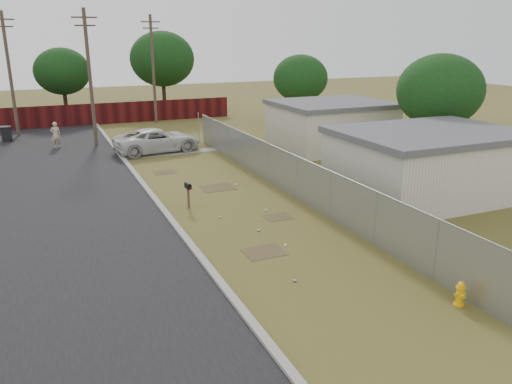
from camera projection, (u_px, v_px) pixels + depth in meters
name	position (u px, v px, depth m)	size (l,w,h in m)	color
ground	(234.00, 207.00, 22.07)	(120.00, 120.00, 0.00)	brown
street	(61.00, 178.00, 26.52)	(15.10, 60.00, 0.12)	black
chainlink_fence	(286.00, 176.00, 23.93)	(0.10, 27.06, 2.02)	gray
privacy_fence	(58.00, 116.00, 41.38)	(30.00, 0.12, 1.80)	#4C1110
utility_poles	(88.00, 72.00, 37.36)	(12.60, 8.24, 9.00)	brown
houses	(374.00, 141.00, 28.06)	(9.30, 17.24, 3.10)	silver
horizon_trees	(141.00, 69.00, 41.63)	(33.32, 31.94, 7.78)	#2F2315
fire_hydrant	(460.00, 294.00, 13.84)	(0.34, 0.34, 0.75)	yellow
mailbox	(188.00, 188.00, 21.61)	(0.21, 0.50, 1.16)	brown
pickup_truck	(158.00, 140.00, 32.39)	(2.57, 5.57, 1.55)	silver
pedestrian	(56.00, 135.00, 33.61)	(0.64, 0.42, 1.76)	#BFA98C
trash_bin	(7.00, 134.00, 35.67)	(0.72, 0.80, 1.10)	black
scattered_litter	(257.00, 223.00, 19.97)	(2.47, 10.55, 0.07)	white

